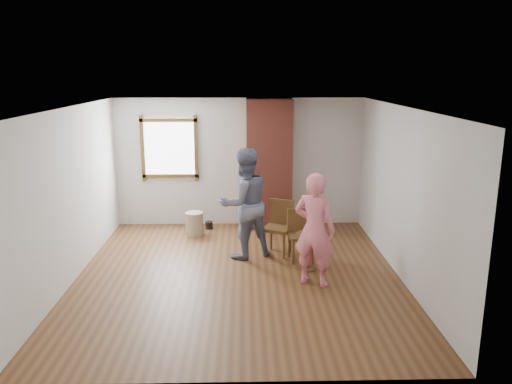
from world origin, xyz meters
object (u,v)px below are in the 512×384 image
(stoneware_crock, at_px, (194,223))
(dining_chair_right, at_px, (300,232))
(dining_chair_left, at_px, (279,224))
(man, at_px, (244,203))
(side_table, at_px, (308,246))
(person_pink, at_px, (315,230))

(stoneware_crock, relative_size, dining_chair_right, 0.52)
(stoneware_crock, xyz_separation_m, dining_chair_right, (1.91, -1.34, 0.26))
(dining_chair_left, height_order, man, man)
(side_table, height_order, man, man)
(person_pink, bearing_deg, stoneware_crock, -22.48)
(dining_chair_right, xyz_separation_m, side_table, (0.08, -0.47, -0.08))
(dining_chair_right, relative_size, side_table, 1.43)
(stoneware_crock, height_order, dining_chair_right, dining_chair_right)
(side_table, relative_size, man, 0.32)
(stoneware_crock, relative_size, man, 0.24)
(stoneware_crock, bearing_deg, side_table, -42.39)
(side_table, bearing_deg, man, 148.91)
(man, bearing_deg, side_table, 122.77)
(dining_chair_left, distance_m, dining_chair_right, 0.45)
(dining_chair_left, relative_size, man, 0.50)
(stoneware_crock, bearing_deg, dining_chair_left, -33.40)
(stoneware_crock, xyz_separation_m, person_pink, (2.00, -2.37, 0.63))
(person_pink, bearing_deg, side_table, -60.97)
(dining_chair_left, xyz_separation_m, man, (-0.60, -0.16, 0.42))
(dining_chair_right, bearing_deg, stoneware_crock, 137.59)
(stoneware_crock, distance_m, side_table, 2.70)
(dining_chair_right, bearing_deg, dining_chair_left, 130.38)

